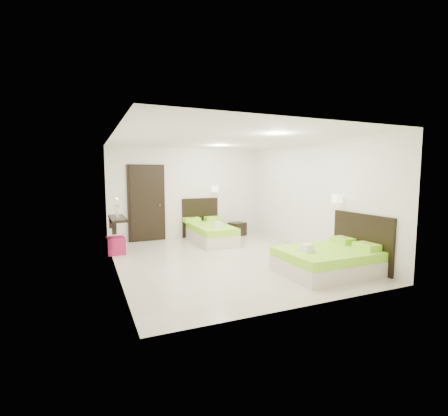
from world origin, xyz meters
name	(u,v)px	position (x,y,z in m)	size (l,w,h in m)	color
floor	(225,260)	(0.00, 0.00, 0.00)	(5.50, 5.50, 0.00)	beige
bed_single	(210,231)	(0.37, 1.92, 0.28)	(1.10, 1.84, 1.52)	beige
bed_double	(330,259)	(1.46, -1.64, 0.26)	(1.74, 1.48, 1.44)	beige
nightstand	(237,229)	(1.45, 2.41, 0.20)	(0.44, 0.40, 0.40)	black
ottoman	(116,246)	(-2.14, 1.46, 0.20)	(0.40, 0.40, 0.40)	maroon
door	(147,203)	(-1.20, 2.70, 1.05)	(1.02, 0.15, 2.14)	black
console_shelf	(117,219)	(-2.08, 1.60, 0.82)	(0.35, 1.20, 0.78)	black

